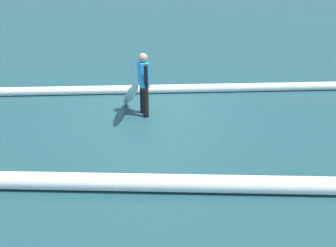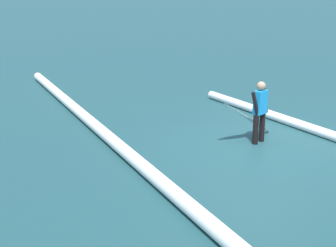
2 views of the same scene
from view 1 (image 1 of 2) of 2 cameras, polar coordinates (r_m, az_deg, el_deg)
name	(u,v)px [view 1 (image 1 of 2)]	position (r m, az deg, el deg)	size (l,w,h in m)	color
ground_plane	(148,116)	(8.77, -3.19, 1.23)	(173.28, 173.28, 0.00)	#204A4E
surfer	(144,81)	(8.57, -3.89, 6.75)	(0.29, 0.64, 1.53)	black
surfboard	(130,95)	(8.59, -6.00, 4.56)	(0.63, 1.85, 1.13)	white
wave_crest_foreground	(243,87)	(10.76, 11.82, 5.64)	(0.24, 0.24, 14.24)	white
wave_crest_midground	(300,185)	(6.11, 20.26, -9.21)	(0.29, 0.29, 25.43)	white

